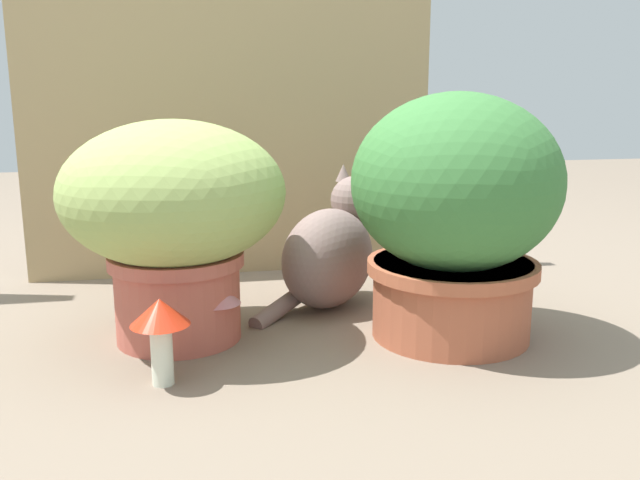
{
  "coord_description": "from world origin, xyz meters",
  "views": [
    {
      "loc": [
        -0.1,
        -1.24,
        0.48
      ],
      "look_at": [
        0.16,
        0.08,
        0.18
      ],
      "focal_mm": 38.72,
      "sensor_mm": 36.0,
      "label": 1
    }
  ],
  "objects_px": {
    "grass_planter": "(174,212)",
    "mushroom_ornament_red": "(160,322)",
    "leafy_planter": "(455,210)",
    "cat": "(332,252)",
    "mushroom_ornament_pink": "(218,301)"
  },
  "relations": [
    {
      "from": "leafy_planter",
      "to": "cat",
      "type": "height_order",
      "value": "leafy_planter"
    },
    {
      "from": "cat",
      "to": "mushroom_ornament_red",
      "type": "distance_m",
      "value": 0.52
    },
    {
      "from": "grass_planter",
      "to": "mushroom_ornament_red",
      "type": "xyz_separation_m",
      "value": [
        -0.03,
        -0.21,
        -0.14
      ]
    },
    {
      "from": "mushroom_ornament_pink",
      "to": "mushroom_ornament_red",
      "type": "bearing_deg",
      "value": -123.21
    },
    {
      "from": "leafy_planter",
      "to": "mushroom_ornament_pink",
      "type": "height_order",
      "value": "leafy_planter"
    },
    {
      "from": "mushroom_ornament_red",
      "to": "leafy_planter",
      "type": "bearing_deg",
      "value": 12.83
    },
    {
      "from": "leafy_planter",
      "to": "cat",
      "type": "xyz_separation_m",
      "value": [
        -0.19,
        0.24,
        -0.13
      ]
    },
    {
      "from": "cat",
      "to": "mushroom_ornament_pink",
      "type": "xyz_separation_m",
      "value": [
        -0.26,
        -0.21,
        -0.03
      ]
    },
    {
      "from": "grass_planter",
      "to": "mushroom_ornament_pink",
      "type": "distance_m",
      "value": 0.19
    },
    {
      "from": "grass_planter",
      "to": "mushroom_ornament_red",
      "type": "height_order",
      "value": "grass_planter"
    },
    {
      "from": "mushroom_ornament_pink",
      "to": "mushroom_ornament_red",
      "type": "relative_size",
      "value": 0.85
    },
    {
      "from": "leafy_planter",
      "to": "mushroom_ornament_pink",
      "type": "bearing_deg",
      "value": 176.56
    },
    {
      "from": "leafy_planter",
      "to": "cat",
      "type": "distance_m",
      "value": 0.33
    },
    {
      "from": "leafy_planter",
      "to": "mushroom_ornament_pink",
      "type": "xyz_separation_m",
      "value": [
        -0.45,
        0.03,
        -0.16
      ]
    },
    {
      "from": "grass_planter",
      "to": "mushroom_ornament_red",
      "type": "distance_m",
      "value": 0.26
    }
  ]
}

